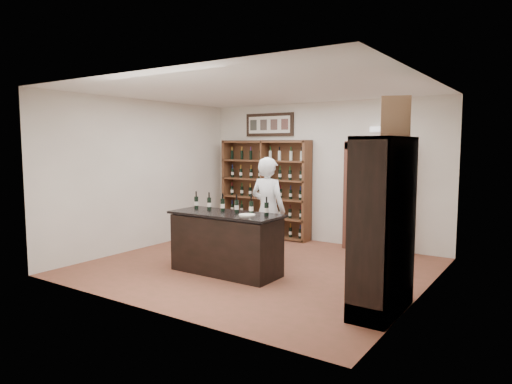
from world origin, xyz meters
The scene contains 20 objects.
floor centered at (0.00, 0.00, 0.00)m, with size 5.50×5.50×0.00m, color brown.
ceiling centered at (0.00, 0.00, 3.00)m, with size 5.50×5.50×0.00m, color white.
wall_back centered at (0.00, 2.50, 1.50)m, with size 5.50×0.04×3.00m, color white.
wall_left centered at (-2.75, 0.00, 1.50)m, with size 0.04×5.00×3.00m, color white.
wall_right centered at (2.75, 0.00, 1.50)m, with size 0.04×5.00×3.00m, color white.
wine_shelf centered at (-1.30, 2.33, 1.10)m, with size 2.20×0.38×2.20m.
framed_picture centered at (-1.30, 2.47, 2.55)m, with size 1.25×0.04×0.52m, color black.
arched_doorway centered at (1.25, 2.33, 1.14)m, with size 1.17×0.35×2.17m.
emergency_light centered at (1.25, 2.42, 2.40)m, with size 0.30×0.10×0.10m, color white.
tasting_counter centered at (-0.20, -0.60, 0.49)m, with size 1.88×0.78×1.00m.
counter_bottle_0 centered at (-0.92, -0.50, 1.11)m, with size 0.07×0.07×0.30m.
counter_bottle_1 centered at (-0.63, -0.50, 1.11)m, with size 0.07×0.07×0.30m.
counter_bottle_2 centered at (-0.34, -0.50, 1.11)m, with size 0.07×0.07×0.30m.
counter_bottle_3 centered at (-0.06, -0.50, 1.11)m, with size 0.07×0.07×0.30m.
counter_bottle_4 centered at (0.23, -0.50, 1.11)m, with size 0.07×0.07×0.30m.
counter_bottle_5 centered at (0.52, -0.50, 1.11)m, with size 0.07×0.07×0.30m.
side_cabinet centered at (2.52, -0.90, 0.75)m, with size 0.48×1.20×2.20m.
shopkeeper centered at (0.02, 0.33, 0.94)m, with size 0.69×0.45×1.88m, color white.
plate centered at (0.26, -0.66, 1.01)m, with size 0.26×0.26×0.02m, color silver.
wine_crate centered at (2.52, -0.63, 2.45)m, with size 0.36×0.15×0.50m, color tan.
Camera 1 is at (4.29, -6.40, 2.10)m, focal length 32.00 mm.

